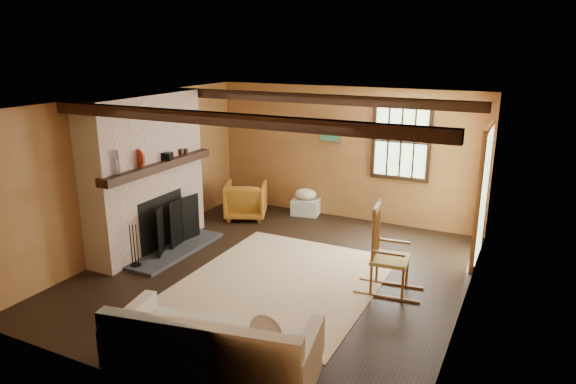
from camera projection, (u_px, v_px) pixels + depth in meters
The scene contains 10 objects.
ground at pixel (276, 273), 7.25m from camera, with size 5.50×5.50×0.00m, color black.
room_envelope at pixel (298, 158), 6.92m from camera, with size 5.02×5.52×2.44m.
fireplace at pixel (147, 180), 7.88m from camera, with size 1.02×2.30×2.40m.
rug at pixel (282, 281), 6.99m from camera, with size 2.50×3.00×0.01m, color tan.
rocking_chair at pixel (387, 256), 6.60m from camera, with size 0.89×0.53×1.18m.
sofa at pixel (213, 355), 4.85m from camera, with size 2.08×1.20×0.79m.
firewood_pile at pixel (251, 200), 10.18m from camera, with size 0.68×0.12×0.25m.
laundry_basket at pixel (306, 207), 9.70m from camera, with size 0.50×0.38×0.30m, color silver.
basket_pillow at pixel (306, 194), 9.63m from camera, with size 0.41×0.33×0.21m, color silver.
armchair at pixel (246, 200), 9.47m from camera, with size 0.72×0.74×0.67m, color #BF6026.
Camera 1 is at (3.09, -5.88, 3.12)m, focal length 32.00 mm.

